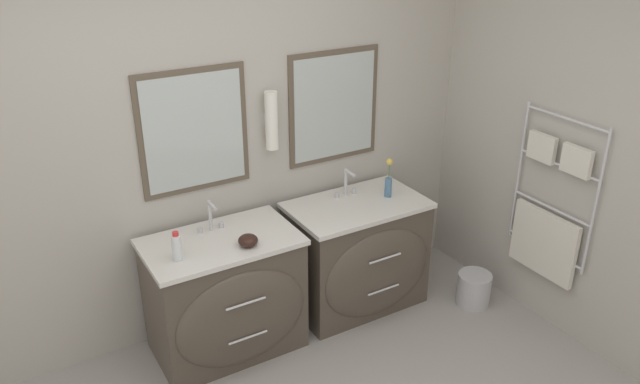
% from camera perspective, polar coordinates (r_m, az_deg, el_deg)
% --- Properties ---
extents(wall_back, '(5.65, 0.16, 2.60)m').
position_cam_1_polar(wall_back, '(3.94, -11.34, 4.36)').
color(wall_back, '#B2ADA3').
rests_on(wall_back, ground_plane).
extents(wall_right, '(0.13, 3.49, 2.60)m').
position_cam_1_polar(wall_right, '(4.33, 19.84, 5.03)').
color(wall_right, '#B2ADA3').
rests_on(wall_right, ground_plane).
extents(vanity_left, '(0.94, 0.63, 0.80)m').
position_cam_1_polar(vanity_left, '(4.01, -8.54, -9.44)').
color(vanity_left, '#4C4238').
rests_on(vanity_left, ground_plane).
extents(vanity_right, '(0.94, 0.63, 0.80)m').
position_cam_1_polar(vanity_right, '(4.41, 3.57, -5.78)').
color(vanity_right, '#4C4238').
rests_on(vanity_right, ground_plane).
extents(faucet_left, '(0.17, 0.13, 0.20)m').
position_cam_1_polar(faucet_left, '(3.91, -9.97, -2.25)').
color(faucet_left, silver).
rests_on(faucet_left, vanity_left).
extents(faucet_right, '(0.17, 0.13, 0.20)m').
position_cam_1_polar(faucet_right, '(4.31, 2.46, 0.80)').
color(faucet_right, silver).
rests_on(faucet_right, vanity_right).
extents(toiletry_bottle, '(0.05, 0.05, 0.18)m').
position_cam_1_polar(toiletry_bottle, '(3.64, -12.96, -4.93)').
color(toiletry_bottle, silver).
rests_on(toiletry_bottle, vanity_left).
extents(amenity_bowl, '(0.12, 0.12, 0.07)m').
position_cam_1_polar(amenity_bowl, '(3.74, -6.60, -4.42)').
color(amenity_bowl, black).
rests_on(amenity_bowl, vanity_left).
extents(flower_vase, '(0.05, 0.05, 0.28)m').
position_cam_1_polar(flower_vase, '(4.33, 6.28, 0.91)').
color(flower_vase, teal).
rests_on(flower_vase, vanity_right).
extents(waste_bin, '(0.24, 0.24, 0.24)m').
position_cam_1_polar(waste_bin, '(4.69, 13.89, -8.54)').
color(waste_bin, '#B7B7BC').
rests_on(waste_bin, ground_plane).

